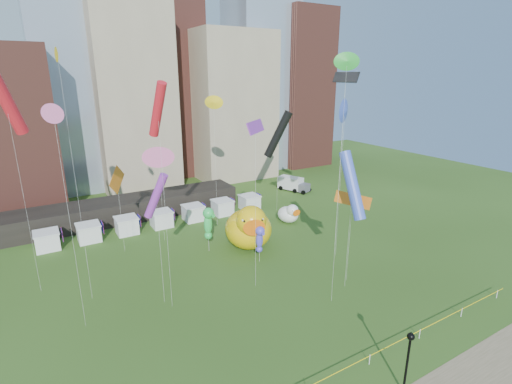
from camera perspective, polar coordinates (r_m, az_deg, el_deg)
skyline at (r=79.42m, az=-19.72°, el=16.03°), size 101.00×23.00×68.00m
pavilion at (r=62.81m, az=-19.87°, el=-2.56°), size 38.00×6.00×3.20m
vendor_tents at (r=58.53m, az=-13.81°, el=-3.95°), size 33.24×2.80×2.40m
big_duck at (r=49.30m, az=-1.06°, el=-5.22°), size 8.08×9.07×6.35m
small_duck at (r=58.38m, az=4.90°, el=-3.22°), size 3.00×4.04×3.11m
seahorse_green at (r=48.39m, az=-7.09°, el=-4.27°), size 1.66×1.94×5.84m
seahorse_purple at (r=45.65m, az=0.57°, el=-6.72°), size 1.21×1.47×4.59m
lamppost at (r=30.57m, az=21.60°, el=-21.66°), size 0.53×0.53×5.07m
box_truck at (r=74.47m, az=5.49°, el=1.21°), size 4.37×6.47×2.59m
kite_0 at (r=33.72m, az=-14.36°, el=11.71°), size 1.37×2.89×21.17m
kite_1 at (r=50.61m, az=-14.27°, el=5.03°), size 2.67×1.23×12.88m
kite_2 at (r=60.65m, az=3.29°, el=8.51°), size 4.30×3.59×16.33m
kite_4 at (r=37.70m, az=-27.30°, el=17.20°), size 0.23×1.24×23.80m
kite_5 at (r=38.93m, az=14.09°, el=0.95°), size 1.31×3.98×14.51m
kite_6 at (r=40.67m, az=14.10°, el=-1.15°), size 1.64×4.03×9.90m
kite_7 at (r=36.63m, az=-0.07°, el=9.52°), size 3.25×2.84×17.46m
kite_8 at (r=41.88m, az=-33.15°, el=11.51°), size 3.36×3.93×22.97m
kite_9 at (r=33.30m, az=-27.80°, el=10.08°), size 1.12×1.29×19.56m
kite_10 at (r=47.77m, az=13.16°, el=16.11°), size 0.59×4.00×21.87m
kite_11 at (r=34.30m, az=13.33°, el=18.07°), size 1.45×0.76×23.39m
kite_12 at (r=54.05m, az=-6.30°, el=13.01°), size 1.37×1.53×18.84m
kite_13 at (r=44.79m, az=13.06°, el=11.61°), size 2.40×1.72×19.03m
kite_14 at (r=49.19m, az=-19.89°, el=1.65°), size 2.41×2.62×11.22m
kite_15 at (r=36.17m, az=-14.59°, el=-0.58°), size 2.43×2.30×13.22m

